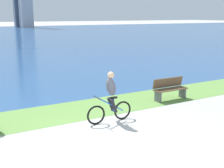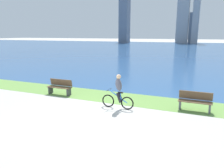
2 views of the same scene
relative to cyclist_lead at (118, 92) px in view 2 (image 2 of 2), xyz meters
name	(u,v)px [view 2 (image 2 of 2)]	position (x,y,z in m)	size (l,w,h in m)	color
ground_plane	(90,115)	(-0.84, -1.33, -0.84)	(300.00, 300.00, 0.00)	#B2AFA8
grass_strip_bayside	(115,97)	(-0.84, 1.66, -0.83)	(120.00, 2.28, 0.01)	#6B9947
bay_water_surface	(184,49)	(-0.84, 45.43, -0.83)	(300.00, 85.25, 0.00)	#2D568C
cyclist_lead	(118,92)	(0.00, 0.00, 0.00)	(1.63, 0.52, 1.68)	black
bench_near_path	(195,101)	(3.42, 1.11, -0.38)	(1.50, 0.47, 0.90)	brown
bench_far_along_path	(60,87)	(-4.10, 1.00, -0.38)	(1.50, 0.47, 0.90)	brown
city_skyline_far_shore	(201,14)	(1.40, 79.73, 9.85)	(46.65, 9.99, 24.55)	slate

